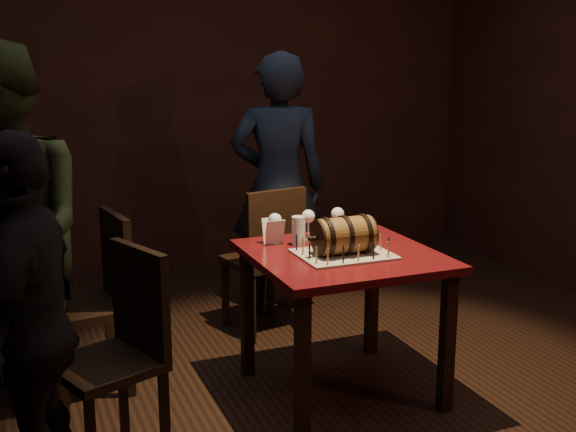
{
  "coord_description": "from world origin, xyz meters",
  "views": [
    {
      "loc": [
        -1.35,
        -3.11,
        1.73
      ],
      "look_at": [
        -0.08,
        0.05,
        0.95
      ],
      "focal_mm": 45.0,
      "sensor_mm": 36.0,
      "label": 1
    }
  ],
  "objects_px": {
    "pint_of_ale": "(299,231)",
    "person_left_front": "(30,328)",
    "barrel_cake": "(344,235)",
    "wine_glass_right": "(338,215)",
    "wine_glass_left": "(275,221)",
    "pub_table": "(343,273)",
    "chair_left_rear": "(99,293)",
    "chair_left_front": "(121,344)",
    "wine_glass_mid": "(308,218)",
    "chair_back": "(268,253)",
    "person_left_rear": "(7,235)",
    "person_back": "(278,186)"
  },
  "relations": [
    {
      "from": "wine_glass_left",
      "to": "person_back",
      "type": "bearing_deg",
      "value": 67.82
    },
    {
      "from": "pub_table",
      "to": "wine_glass_left",
      "type": "xyz_separation_m",
      "value": [
        -0.25,
        0.29,
        0.23
      ]
    },
    {
      "from": "chair_left_front",
      "to": "wine_glass_left",
      "type": "bearing_deg",
      "value": 29.1
    },
    {
      "from": "barrel_cake",
      "to": "chair_left_front",
      "type": "height_order",
      "value": "barrel_cake"
    },
    {
      "from": "pub_table",
      "to": "chair_left_rear",
      "type": "relative_size",
      "value": 0.97
    },
    {
      "from": "wine_glass_mid",
      "to": "chair_back",
      "type": "height_order",
      "value": "chair_back"
    },
    {
      "from": "wine_glass_left",
      "to": "pint_of_ale",
      "type": "height_order",
      "value": "wine_glass_left"
    },
    {
      "from": "person_left_rear",
      "to": "wine_glass_mid",
      "type": "bearing_deg",
      "value": 63.02
    },
    {
      "from": "barrel_cake",
      "to": "person_left_front",
      "type": "xyz_separation_m",
      "value": [
        -1.48,
        -0.38,
        -0.12
      ]
    },
    {
      "from": "wine_glass_mid",
      "to": "barrel_cake",
      "type": "bearing_deg",
      "value": -84.43
    },
    {
      "from": "barrel_cake",
      "to": "person_back",
      "type": "distance_m",
      "value": 1.3
    },
    {
      "from": "wine_glass_left",
      "to": "chair_left_rear",
      "type": "xyz_separation_m",
      "value": [
        -0.88,
        0.22,
        -0.35
      ]
    },
    {
      "from": "wine_glass_right",
      "to": "wine_glass_mid",
      "type": "bearing_deg",
      "value": 177.9
    },
    {
      "from": "wine_glass_right",
      "to": "chair_left_rear",
      "type": "bearing_deg",
      "value": 170.33
    },
    {
      "from": "barrel_cake",
      "to": "person_left_rear",
      "type": "height_order",
      "value": "person_left_rear"
    },
    {
      "from": "pub_table",
      "to": "chair_back",
      "type": "height_order",
      "value": "chair_back"
    },
    {
      "from": "wine_glass_mid",
      "to": "pint_of_ale",
      "type": "distance_m",
      "value": 0.13
    },
    {
      "from": "wine_glass_left",
      "to": "chair_left_front",
      "type": "distance_m",
      "value": 1.07
    },
    {
      "from": "chair_left_front",
      "to": "person_left_rear",
      "type": "relative_size",
      "value": 0.52
    },
    {
      "from": "barrel_cake",
      "to": "pint_of_ale",
      "type": "bearing_deg",
      "value": 115.22
    },
    {
      "from": "chair_back",
      "to": "person_left_rear",
      "type": "bearing_deg",
      "value": -161.44
    },
    {
      "from": "wine_glass_right",
      "to": "person_left_front",
      "type": "height_order",
      "value": "person_left_front"
    },
    {
      "from": "wine_glass_mid",
      "to": "person_left_rear",
      "type": "xyz_separation_m",
      "value": [
        -1.49,
        0.09,
        0.03
      ]
    },
    {
      "from": "wine_glass_right",
      "to": "chair_left_rear",
      "type": "xyz_separation_m",
      "value": [
        -1.25,
        0.21,
        -0.35
      ]
    },
    {
      "from": "pint_of_ale",
      "to": "person_left_front",
      "type": "xyz_separation_m",
      "value": [
        -1.35,
        -0.65,
        -0.09
      ]
    },
    {
      "from": "pub_table",
      "to": "pint_of_ale",
      "type": "xyz_separation_m",
      "value": [
        -0.15,
        0.22,
        0.18
      ]
    },
    {
      "from": "barrel_cake",
      "to": "wine_glass_right",
      "type": "bearing_deg",
      "value": 68.99
    },
    {
      "from": "chair_back",
      "to": "wine_glass_left",
      "type": "bearing_deg",
      "value": -106.92
    },
    {
      "from": "pint_of_ale",
      "to": "pub_table",
      "type": "bearing_deg",
      "value": -55.25
    },
    {
      "from": "wine_glass_left",
      "to": "person_left_rear",
      "type": "height_order",
      "value": "person_left_rear"
    },
    {
      "from": "wine_glass_mid",
      "to": "person_back",
      "type": "relative_size",
      "value": 0.09
    },
    {
      "from": "wine_glass_mid",
      "to": "pub_table",
      "type": "bearing_deg",
      "value": -79.22
    },
    {
      "from": "pub_table",
      "to": "wine_glass_left",
      "type": "height_order",
      "value": "wine_glass_left"
    },
    {
      "from": "pint_of_ale",
      "to": "chair_back",
      "type": "relative_size",
      "value": 0.16
    },
    {
      "from": "wine_glass_mid",
      "to": "wine_glass_right",
      "type": "relative_size",
      "value": 1.0
    },
    {
      "from": "barrel_cake",
      "to": "wine_glass_mid",
      "type": "xyz_separation_m",
      "value": [
        -0.03,
        0.36,
        0.01
      ]
    },
    {
      "from": "chair_back",
      "to": "chair_left_front",
      "type": "height_order",
      "value": "same"
    },
    {
      "from": "pub_table",
      "to": "chair_left_front",
      "type": "xyz_separation_m",
      "value": [
        -1.14,
        -0.2,
        -0.12
      ]
    },
    {
      "from": "wine_glass_mid",
      "to": "person_left_rear",
      "type": "height_order",
      "value": "person_left_rear"
    },
    {
      "from": "wine_glass_right",
      "to": "person_left_rear",
      "type": "bearing_deg",
      "value": 176.75
    },
    {
      "from": "wine_glass_left",
      "to": "person_left_front",
      "type": "bearing_deg",
      "value": -149.92
    },
    {
      "from": "wine_glass_left",
      "to": "wine_glass_mid",
      "type": "relative_size",
      "value": 1.0
    },
    {
      "from": "pint_of_ale",
      "to": "chair_left_rear",
      "type": "distance_m",
      "value": 1.07
    },
    {
      "from": "chair_left_front",
      "to": "person_left_front",
      "type": "distance_m",
      "value": 0.48
    },
    {
      "from": "pint_of_ale",
      "to": "person_back",
      "type": "distance_m",
      "value": 1.06
    },
    {
      "from": "wine_glass_right",
      "to": "person_back",
      "type": "distance_m",
      "value": 0.94
    },
    {
      "from": "barrel_cake",
      "to": "person_left_rear",
      "type": "distance_m",
      "value": 1.59
    },
    {
      "from": "wine_glass_mid",
      "to": "chair_left_rear",
      "type": "relative_size",
      "value": 0.17
    },
    {
      "from": "pub_table",
      "to": "chair_back",
      "type": "distance_m",
      "value": 0.9
    },
    {
      "from": "chair_left_front",
      "to": "person_back",
      "type": "height_order",
      "value": "person_back"
    }
  ]
}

